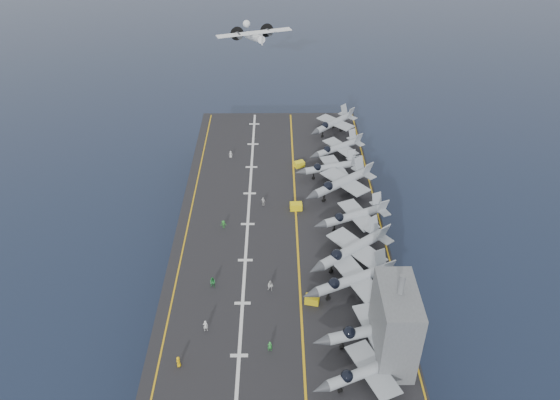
{
  "coord_description": "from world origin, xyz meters",
  "views": [
    {
      "loc": [
        -0.7,
        -79.7,
        71.99
      ],
      "look_at": [
        0.0,
        4.0,
        13.0
      ],
      "focal_mm": 35.0,
      "sensor_mm": 36.0,
      "label": 1
    }
  ],
  "objects_px": {
    "island_superstructure": "(396,317)",
    "tow_cart_a": "(312,300)",
    "transport_plane": "(254,37)",
    "fighter_jet_0": "(368,370)"
  },
  "relations": [
    {
      "from": "island_superstructure",
      "to": "transport_plane",
      "type": "distance_m",
      "value": 92.33
    },
    {
      "from": "fighter_jet_0",
      "to": "tow_cart_a",
      "type": "xyz_separation_m",
      "value": [
        -6.39,
        14.53,
        -1.81
      ]
    },
    {
      "from": "fighter_jet_0",
      "to": "transport_plane",
      "type": "relative_size",
      "value": 0.72
    },
    {
      "from": "fighter_jet_0",
      "to": "tow_cart_a",
      "type": "height_order",
      "value": "fighter_jet_0"
    },
    {
      "from": "island_superstructure",
      "to": "fighter_jet_0",
      "type": "height_order",
      "value": "island_superstructure"
    },
    {
      "from": "fighter_jet_0",
      "to": "transport_plane",
      "type": "distance_m",
      "value": 96.4
    },
    {
      "from": "transport_plane",
      "to": "island_superstructure",
      "type": "bearing_deg",
      "value": -76.72
    },
    {
      "from": "island_superstructure",
      "to": "tow_cart_a",
      "type": "xyz_separation_m",
      "value": [
        -10.25,
        10.08,
        -6.86
      ]
    },
    {
      "from": "island_superstructure",
      "to": "transport_plane",
      "type": "relative_size",
      "value": 0.65
    },
    {
      "from": "fighter_jet_0",
      "to": "transport_plane",
      "type": "xyz_separation_m",
      "value": [
        -17.28,
        94.02,
        12.48
      ]
    }
  ]
}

